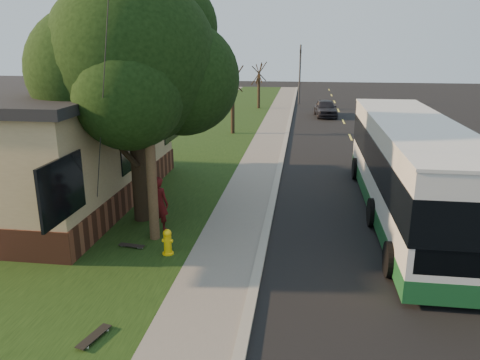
% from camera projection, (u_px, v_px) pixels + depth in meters
% --- Properties ---
extents(ground, '(120.00, 120.00, 0.00)m').
position_uv_depth(ground, '(260.00, 262.00, 12.84)').
color(ground, black).
rests_on(ground, ground).
extents(road, '(8.00, 80.00, 0.01)m').
position_uv_depth(road, '(366.00, 171.00, 21.81)').
color(road, black).
rests_on(road, ground).
extents(curb, '(0.25, 80.00, 0.12)m').
position_uv_depth(curb, '(280.00, 167.00, 22.32)').
color(curb, gray).
rests_on(curb, ground).
extents(sidewalk, '(2.00, 80.00, 0.08)m').
position_uv_depth(sidewalk, '(259.00, 166.00, 22.46)').
color(sidewalk, slate).
rests_on(sidewalk, ground).
extents(grass_verge, '(5.00, 80.00, 0.07)m').
position_uv_depth(grass_verge, '(188.00, 164.00, 22.91)').
color(grass_verge, black).
rests_on(grass_verge, ground).
extents(building_lot, '(15.00, 80.00, 0.04)m').
position_uv_depth(building_lot, '(0.00, 158.00, 24.22)').
color(building_lot, slate).
rests_on(building_lot, ground).
extents(fire_hydrant, '(0.32, 0.32, 0.74)m').
position_uv_depth(fire_hydrant, '(168.00, 242.00, 13.06)').
color(fire_hydrant, yellow).
rests_on(fire_hydrant, grass_verge).
extents(utility_pole, '(2.86, 3.21, 9.07)m').
position_uv_depth(utility_pole, '(146.00, 86.00, 12.89)').
color(utility_pole, '#473321').
rests_on(utility_pole, ground).
extents(leafy_tree, '(6.30, 6.00, 7.80)m').
position_uv_depth(leafy_tree, '(136.00, 63.00, 14.43)').
color(leafy_tree, black).
rests_on(leafy_tree, grass_verge).
extents(bare_tree_near, '(1.38, 1.21, 4.31)m').
position_uv_depth(bare_tree_near, '(233.00, 101.00, 29.78)').
color(bare_tree_near, black).
rests_on(bare_tree_near, grass_verge).
extents(bare_tree_far, '(1.38, 1.21, 4.03)m').
position_uv_depth(bare_tree_far, '(259.00, 86.00, 41.15)').
color(bare_tree_far, black).
rests_on(bare_tree_far, grass_verge).
extents(traffic_signal, '(0.18, 0.22, 5.50)m').
position_uv_depth(traffic_signal, '(300.00, 70.00, 44.16)').
color(traffic_signal, '#2D2D30').
rests_on(traffic_signal, ground).
extents(transit_bus, '(2.82, 12.23, 3.31)m').
position_uv_depth(transit_bus, '(411.00, 167.00, 15.62)').
color(transit_bus, silver).
rests_on(transit_bus, ground).
extents(skateboarder, '(0.72, 0.57, 1.75)m').
position_uv_depth(skateboarder, '(159.00, 204.00, 14.60)').
color(skateboarder, '#4F0F11').
rests_on(skateboarder, grass_verge).
extents(skateboard_main, '(0.43, 0.90, 0.08)m').
position_uv_depth(skateboard_main, '(94.00, 337.00, 9.38)').
color(skateboard_main, black).
rests_on(skateboard_main, grass_verge).
extents(skateboard_spare, '(0.79, 0.29, 0.07)m').
position_uv_depth(skateboard_spare, '(132.00, 246.00, 13.56)').
color(skateboard_spare, black).
rests_on(skateboard_spare, grass_verge).
extents(dumpster, '(1.75, 1.61, 1.25)m').
position_uv_depth(dumpster, '(62.00, 186.00, 17.29)').
color(dumpster, black).
rests_on(dumpster, building_lot).
extents(distant_car, '(1.92, 4.07, 1.34)m').
position_uv_depth(distant_car, '(326.00, 108.00, 37.31)').
color(distant_car, black).
rests_on(distant_car, ground).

